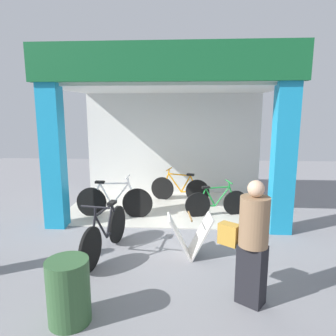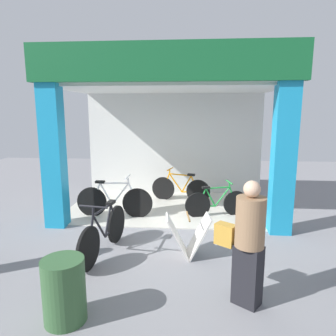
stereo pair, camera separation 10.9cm
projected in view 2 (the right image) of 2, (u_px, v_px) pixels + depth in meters
ground_plane at (165, 229)px, 6.43m from camera, size 18.04×18.04×0.00m
shop_facade at (171, 130)px, 7.53m from camera, size 5.22×3.26×3.67m
bicycle_inside_0 at (181, 189)px, 8.27m from camera, size 1.58×0.51×0.89m
bicycle_inside_1 at (114, 201)px, 7.07m from camera, size 1.76×0.48×0.97m
bicycle_inside_2 at (217, 203)px, 7.10m from camera, size 1.47×0.46×0.83m
bicycle_parked_0 at (104, 233)px, 5.23m from camera, size 0.48×1.74×0.97m
sandwich_board_sign at (188, 236)px, 5.16m from camera, size 0.78×0.55×0.73m
pedestrian_0 at (248, 241)px, 3.82m from camera, size 0.68×0.59×1.61m
trash_bin at (64, 290)px, 3.56m from camera, size 0.49×0.49×0.77m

